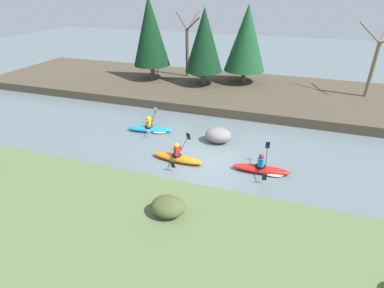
{
  "coord_description": "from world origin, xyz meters",
  "views": [
    {
      "loc": [
        3.58,
        -12.63,
        7.84
      ],
      "look_at": [
        -0.85,
        0.45,
        0.55
      ],
      "focal_mm": 28.0,
      "sensor_mm": 36.0,
      "label": 1
    }
  ],
  "objects_px": {
    "boulder_midstream": "(218,135)",
    "kayaker_trailing": "(152,129)",
    "kayaker_middle": "(178,157)",
    "kayaker_lead": "(264,169)"
  },
  "relations": [
    {
      "from": "boulder_midstream",
      "to": "kayaker_trailing",
      "type": "bearing_deg",
      "value": 179.8
    },
    {
      "from": "kayaker_middle",
      "to": "boulder_midstream",
      "type": "relative_size",
      "value": 1.87
    },
    {
      "from": "kayaker_lead",
      "to": "boulder_midstream",
      "type": "distance_m",
      "value": 3.71
    },
    {
      "from": "kayaker_trailing",
      "to": "boulder_midstream",
      "type": "height_order",
      "value": "kayaker_trailing"
    },
    {
      "from": "kayaker_lead",
      "to": "boulder_midstream",
      "type": "bearing_deg",
      "value": 135.82
    },
    {
      "from": "kayaker_middle",
      "to": "kayaker_trailing",
      "type": "distance_m",
      "value": 3.88
    },
    {
      "from": "kayaker_trailing",
      "to": "boulder_midstream",
      "type": "distance_m",
      "value": 4.13
    },
    {
      "from": "kayaker_lead",
      "to": "boulder_midstream",
      "type": "height_order",
      "value": "kayaker_lead"
    },
    {
      "from": "kayaker_trailing",
      "to": "kayaker_lead",
      "type": "bearing_deg",
      "value": -30.89
    },
    {
      "from": "kayaker_middle",
      "to": "boulder_midstream",
      "type": "xyz_separation_m",
      "value": [
        1.37,
        2.71,
        0.2
      ]
    }
  ]
}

